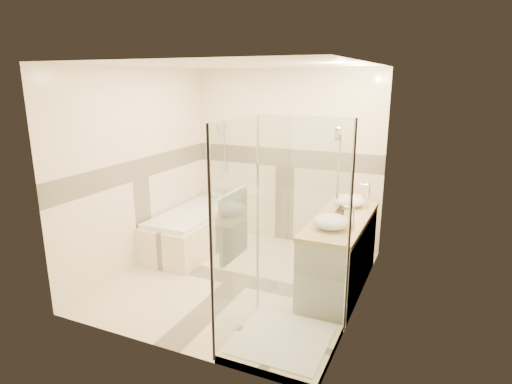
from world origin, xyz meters
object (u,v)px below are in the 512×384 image
at_px(vessel_sink_near, 350,200).
at_px(amenity_bottle_a, 340,211).
at_px(bathtub, 195,228).
at_px(vanity, 339,253).
at_px(amenity_bottle_b, 338,213).
at_px(shower_enclosure, 274,290).
at_px(vessel_sink_far, 331,221).

bearing_deg(vessel_sink_near, amenity_bottle_a, -90.00).
distance_m(bathtub, vanity, 2.18).
bearing_deg(amenity_bottle_b, shower_enclosure, -102.77).
bearing_deg(amenity_bottle_b, bathtub, 168.91).
xyz_separation_m(bathtub, vessel_sink_far, (2.13, -0.74, 0.62)).
distance_m(vanity, vessel_sink_far, 0.63).
relative_size(vessel_sink_far, amenity_bottle_a, 2.68).
bearing_deg(shower_enclosure, vanity, 77.03).
height_order(vanity, shower_enclosure, shower_enclosure).
xyz_separation_m(bathtub, vessel_sink_near, (2.13, 0.14, 0.62)).
height_order(bathtub, vessel_sink_far, vessel_sink_far).
bearing_deg(vessel_sink_near, vessel_sink_far, -90.00).
bearing_deg(vanity, amenity_bottle_b, -106.51).
xyz_separation_m(shower_enclosure, amenity_bottle_b, (0.27, 1.20, 0.41)).
xyz_separation_m(shower_enclosure, amenity_bottle_a, (0.27, 1.28, 0.42)).
bearing_deg(vessel_sink_near, shower_enclosure, -98.79).
distance_m(vanity, amenity_bottle_a, 0.49).
xyz_separation_m(bathtub, shower_enclosure, (1.86, -1.62, 0.20)).
distance_m(vessel_sink_far, amenity_bottle_a, 0.40).
height_order(vanity, amenity_bottle_a, amenity_bottle_a).
distance_m(amenity_bottle_a, amenity_bottle_b, 0.08).
xyz_separation_m(vanity, vessel_sink_far, (-0.02, -0.39, 0.50)).
bearing_deg(vessel_sink_far, vanity, 87.06).
bearing_deg(vessel_sink_near, bathtub, -176.17).
bearing_deg(shower_enclosure, vessel_sink_near, 81.21).
distance_m(vanity, amenity_bottle_b, 0.50).
height_order(bathtub, shower_enclosure, shower_enclosure).
bearing_deg(vessel_sink_far, shower_enclosure, -107.18).
relative_size(shower_enclosure, vessel_sink_far, 5.39).
bearing_deg(amenity_bottle_a, vessel_sink_far, -90.00).
distance_m(shower_enclosure, amenity_bottle_a, 1.38).
xyz_separation_m(bathtub, amenity_bottle_a, (2.13, -0.34, 0.61)).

